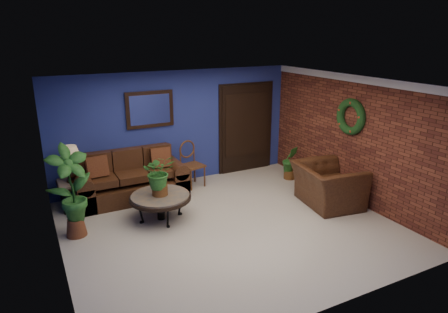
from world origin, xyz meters
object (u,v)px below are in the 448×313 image
sofa (130,182)px  side_chair (191,161)px  end_table (74,187)px  armchair (327,185)px  table_lamp (71,159)px  coffee_table (160,198)px

sofa → side_chair: side_chair is taller
end_table → armchair: armchair is taller
table_lamp → end_table: bearing=-90.0°
sofa → end_table: (-1.09, -0.03, 0.09)m
sofa → table_lamp: (-1.09, -0.03, 0.66)m
coffee_table → armchair: bearing=-15.5°
coffee_table → armchair: 3.25m
coffee_table → armchair: (3.13, -0.87, -0.01)m
table_lamp → side_chair: (2.45, 0.07, -0.41)m
table_lamp → armchair: bearing=-25.3°
sofa → side_chair: bearing=1.7°
sofa → coffee_table: bearing=-79.9°
table_lamp → armchair: size_ratio=0.54×
end_table → coffee_table: bearing=-43.1°
coffee_table → table_lamp: 1.89m
armchair → side_chair: bearing=51.1°
side_chair → coffee_table: bearing=-144.4°
sofa → end_table: sofa is taller
sofa → coffee_table: 1.29m
sofa → armchair: bearing=-32.4°
coffee_table → side_chair: size_ratio=1.10×
end_table → armchair: 4.92m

